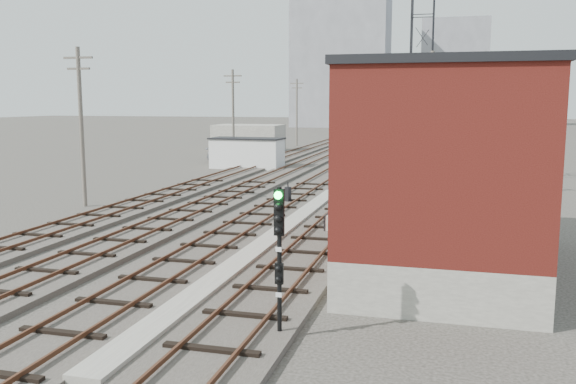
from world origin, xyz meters
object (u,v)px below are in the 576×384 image
(car_grey, at_px, (231,156))
(switch_stand, at_px, (288,195))
(car_silver, at_px, (261,153))
(site_trailer, at_px, (247,153))
(car_red, at_px, (234,152))
(signal_mast, at_px, (279,252))

(car_grey, bearing_deg, switch_stand, -128.99)
(car_silver, bearing_deg, car_grey, 162.12)
(site_trailer, height_order, car_red, site_trailer)
(site_trailer, xyz_separation_m, car_red, (-4.11, 7.96, -0.68))
(car_silver, relative_size, car_grey, 0.82)
(site_trailer, relative_size, car_grey, 1.28)
(site_trailer, bearing_deg, signal_mast, -68.06)
(switch_stand, distance_m, car_red, 29.01)
(site_trailer, bearing_deg, car_silver, 100.31)
(switch_stand, height_order, car_silver, car_silver)
(car_grey, bearing_deg, signal_mast, -135.20)
(switch_stand, height_order, car_grey, car_grey)
(site_trailer, bearing_deg, switch_stand, -62.39)
(car_silver, bearing_deg, site_trailer, -167.43)
(switch_stand, distance_m, car_grey, 24.61)
(signal_mast, relative_size, switch_stand, 3.14)
(signal_mast, distance_m, car_grey, 44.73)
(signal_mast, xyz_separation_m, car_silver, (-14.86, 45.81, -1.57))
(car_red, bearing_deg, site_trailer, -155.06)
(car_red, height_order, car_silver, car_red)
(car_silver, distance_m, car_grey, 4.66)
(signal_mast, distance_m, site_trailer, 40.28)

